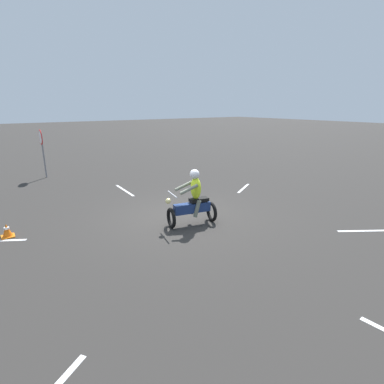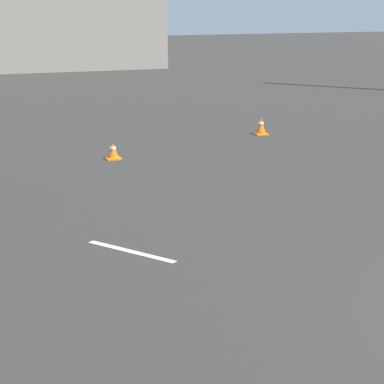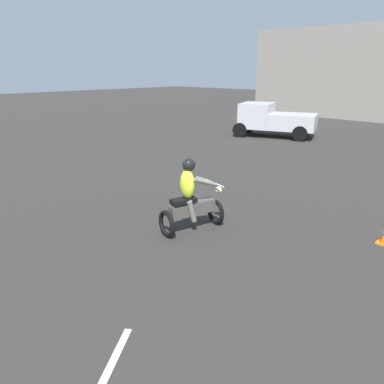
{
  "view_description": "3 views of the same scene",
  "coord_description": "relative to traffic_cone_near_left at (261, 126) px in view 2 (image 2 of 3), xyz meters",
  "views": [
    {
      "loc": [
        -7.46,
        4.8,
        3.42
      ],
      "look_at": [
        -0.69,
        0.04,
        1.0
      ],
      "focal_mm": 28.0,
      "sensor_mm": 36.0,
      "label": 1
    },
    {
      "loc": [
        -6.77,
        -4.64,
        3.37
      ],
      "look_at": [
        -3.5,
        4.2,
        0.9
      ],
      "focal_mm": 70.0,
      "sensor_mm": 36.0,
      "label": 2
    },
    {
      "loc": [
        -0.99,
        2.77,
        3.44
      ],
      "look_at": [
        -6.31,
        8.37,
        0.9
      ],
      "focal_mm": 35.0,
      "sensor_mm": 36.0,
      "label": 3
    }
  ],
  "objects": [
    {
      "name": "traffic_cone_near_right",
      "position": [
        -4.22,
        -1.56,
        -0.04
      ],
      "size": [
        0.32,
        0.32,
        0.35
      ],
      "color": "orange",
      "rests_on": "ground"
    },
    {
      "name": "traffic_cone_near_left",
      "position": [
        0.0,
        0.0,
        0.0
      ],
      "size": [
        0.32,
        0.32,
        0.43
      ],
      "color": "orange",
      "rests_on": "ground"
    },
    {
      "name": "lane_stripe_nw",
      "position": [
        -5.5,
        -7.48,
        -0.2
      ],
      "size": [
        0.92,
        1.27,
        0.01
      ],
      "primitive_type": "cube",
      "rotation": [
        0.0,
        0.0,
        3.75
      ],
      "color": "silver",
      "rests_on": "ground"
    }
  ]
}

